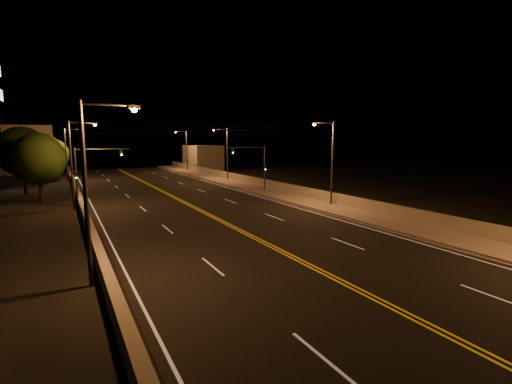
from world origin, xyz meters
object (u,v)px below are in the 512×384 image
streetlight_1 (330,158)px  tree_3 (52,154)px  tree_0 (38,159)px  tree_2 (42,152)px  streetlight_6 (68,150)px  streetlight_4 (92,180)px  tree_1 (22,152)px  streetlight_3 (185,148)px  streetlight_5 (75,158)px  traffic_signal_left (88,169)px  traffic_signal_right (257,163)px  streetlight_2 (226,150)px

streetlight_1 → tree_3: streetlight_1 is taller
tree_0 → tree_2: size_ratio=0.96×
streetlight_6 → tree_0: size_ratio=1.15×
streetlight_1 → tree_0: streetlight_1 is taller
streetlight_4 → tree_0: bearing=96.8°
tree_0 → tree_1: bearing=103.5°
streetlight_3 → tree_2: bearing=-154.9°
streetlight_1 → streetlight_4: 23.73m
streetlight_6 → tree_1: bearing=-113.1°
tree_0 → tree_2: bearing=90.9°
streetlight_5 → traffic_signal_left: (1.14, 1.69, -1.11)m
streetlight_3 → traffic_signal_left: size_ratio=1.42×
traffic_signal_left → tree_1: tree_1 is taller
tree_1 → traffic_signal_left: bearing=-63.1°
traffic_signal_right → tree_3: bearing=130.7°
streetlight_6 → tree_3: 2.77m
streetlight_3 → streetlight_4: 59.78m
streetlight_1 → streetlight_3: (0.00, 45.54, 0.00)m
streetlight_3 → tree_3: bearing=-161.0°
streetlight_3 → tree_2: 27.41m
tree_0 → tree_3: 21.36m
streetlight_4 → streetlight_6: (0.00, 46.14, 0.00)m
streetlight_5 → tree_1: size_ratio=1.02×
streetlight_5 → streetlight_1: bearing=-25.2°
streetlight_1 → streetlight_6: size_ratio=1.00×
streetlight_5 → tree_0: streetlight_5 is taller
streetlight_2 → streetlight_5: bearing=-145.2°
streetlight_2 → streetlight_1: bearing=-90.0°
streetlight_1 → streetlight_3: 45.54m
streetlight_5 → traffic_signal_right: 19.95m
streetlight_4 → tree_2: 44.35m
streetlight_1 → traffic_signal_left: (-20.25, 11.77, -1.11)m
traffic_signal_right → tree_1: 27.77m
streetlight_3 → tree_0: 38.35m
tree_2 → tree_3: 3.73m
tree_1 → streetlight_2: bearing=2.1°
streetlight_4 → traffic_signal_left: streetlight_4 is taller
streetlight_4 → traffic_signal_right: streetlight_4 is taller
streetlight_5 → streetlight_6: size_ratio=1.00×
streetlight_6 → tree_3: size_ratio=1.23×
streetlight_2 → tree_2: (-24.83, 8.98, -0.11)m
streetlight_6 → tree_2: streetlight_6 is taller
streetlight_2 → traffic_signal_left: 24.19m
streetlight_4 → streetlight_5: (0.00, 20.36, 0.00)m
tree_0 → streetlight_3: bearing=50.2°
traffic_signal_right → tree_2: tree_2 is taller
streetlight_1 → streetlight_4: (-21.39, -10.28, 0.00)m
streetlight_2 → tree_3: bearing=152.1°
traffic_signal_left → tree_3: tree_3 is taller
tree_0 → traffic_signal_left: bearing=-45.1°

